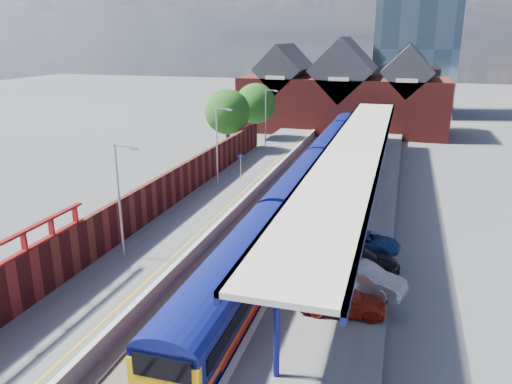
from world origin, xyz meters
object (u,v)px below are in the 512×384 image
at_px(lamp_post_b, 121,195).
at_px(lamp_post_c, 218,142).
at_px(parked_car_dark, 360,260).
at_px(parked_car_red, 342,299).
at_px(lamp_post_d, 267,115).
at_px(parked_car_blue, 367,241).
at_px(platform_sign, 241,163).
at_px(train, 318,164).
at_px(parked_car_silver, 362,277).

xyz_separation_m(lamp_post_b, lamp_post_c, (0.00, 16.00, 0.00)).
bearing_deg(parked_car_dark, parked_car_red, 170.15).
distance_m(lamp_post_d, parked_car_red, 37.12).
distance_m(lamp_post_d, parked_car_blue, 30.14).
xyz_separation_m(lamp_post_b, platform_sign, (1.36, 18.00, -2.30)).
relative_size(parked_car_dark, parked_car_blue, 1.09).
distance_m(platform_sign, parked_car_red, 23.73).
bearing_deg(parked_car_blue, train, 29.51).
relative_size(train, lamp_post_d, 9.41).
height_order(lamp_post_c, platform_sign, lamp_post_c).
height_order(train, parked_car_silver, train).
relative_size(lamp_post_d, parked_car_red, 1.67).
bearing_deg(parked_car_dark, lamp_post_d, 19.35).
relative_size(train, platform_sign, 26.36).
xyz_separation_m(lamp_post_d, parked_car_blue, (13.77, -26.59, -3.41)).
relative_size(lamp_post_b, parked_car_dark, 1.55).
bearing_deg(platform_sign, parked_car_red, -60.00).
bearing_deg(parked_car_dark, train, 10.94).
distance_m(lamp_post_d, platform_sign, 14.25).
bearing_deg(lamp_post_d, platform_sign, -84.44).
bearing_deg(parked_car_blue, lamp_post_b, 121.41).
xyz_separation_m(lamp_post_b, parked_car_dark, (13.60, 2.33, -3.34)).
bearing_deg(parked_car_red, parked_car_silver, -21.80).
bearing_deg(lamp_post_b, parked_car_dark, 9.73).
height_order(platform_sign, parked_car_dark, platform_sign).
xyz_separation_m(platform_sign, parked_car_red, (11.85, -20.53, -0.97)).
height_order(lamp_post_c, parked_car_blue, lamp_post_c).
height_order(parked_car_silver, parked_car_dark, parked_car_silver).
height_order(lamp_post_d, parked_car_dark, lamp_post_d).
bearing_deg(lamp_post_b, parked_car_silver, 0.13).
height_order(platform_sign, parked_car_red, platform_sign).
height_order(lamp_post_d, parked_car_blue, lamp_post_d).
bearing_deg(parked_car_silver, parked_car_dark, 25.96).
bearing_deg(parked_car_blue, lamp_post_d, 37.36).
distance_m(train, parked_car_dark, 20.58).
xyz_separation_m(lamp_post_d, parked_car_silver, (13.96, -31.97, -3.25)).
xyz_separation_m(train, parked_car_dark, (5.75, -19.76, -0.47)).
relative_size(platform_sign, parked_car_dark, 0.55).
xyz_separation_m(lamp_post_d, parked_car_dark, (13.60, -29.67, -3.34)).
xyz_separation_m(lamp_post_b, parked_car_silver, (13.96, 0.03, -3.25)).
bearing_deg(parked_car_silver, parked_car_blue, 19.10).
distance_m(train, lamp_post_d, 12.97).
xyz_separation_m(train, lamp_post_d, (-7.86, 9.91, 2.87)).
relative_size(train, lamp_post_c, 9.41).
distance_m(lamp_post_b, parked_car_blue, 15.19).
relative_size(platform_sign, parked_car_silver, 0.56).
xyz_separation_m(platform_sign, parked_car_blue, (12.41, -12.59, -1.11)).
xyz_separation_m(parked_car_silver, parked_car_dark, (-0.36, 2.30, -0.08)).
xyz_separation_m(train, parked_car_blue, (5.92, -16.68, -0.54)).
bearing_deg(parked_car_dark, parked_car_silver, -176.40).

